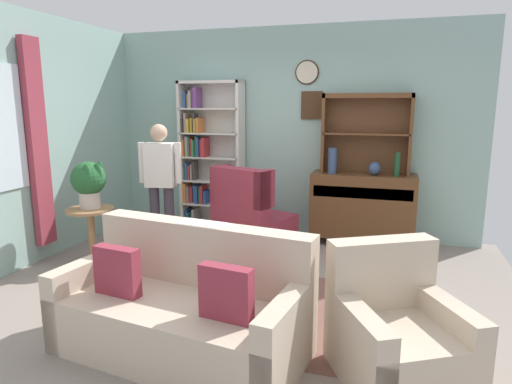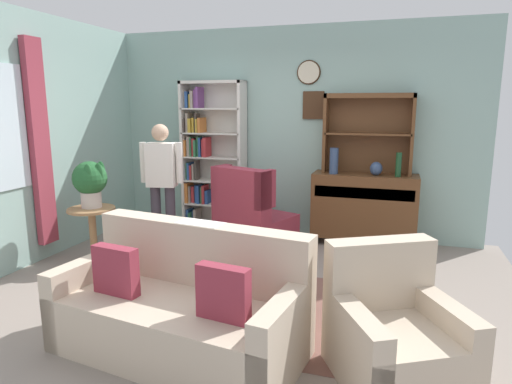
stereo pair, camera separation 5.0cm
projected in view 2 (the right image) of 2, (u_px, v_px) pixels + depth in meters
ground_plane at (240, 291)px, 4.33m from camera, size 5.40×4.60×0.02m
wall_back at (292, 133)px, 6.05m from camera, size 5.00×0.09×2.80m
wall_left at (16, 141)px, 4.75m from camera, size 0.16×4.20×2.80m
area_rug at (250, 306)px, 3.99m from camera, size 2.79×1.69×0.01m
bookshelf at (209, 157)px, 6.29m from camera, size 0.90×0.30×2.10m
sideboard at (364, 206)px, 5.67m from camera, size 1.30×0.45×0.92m
sideboard_hutch at (368, 123)px, 5.57m from camera, size 1.10×0.26×1.00m
vase_tall at (334, 161)px, 5.60m from camera, size 0.11×0.11×0.33m
vase_round at (376, 169)px, 5.47m from camera, size 0.15×0.15×0.17m
bottle_wine at (399, 165)px, 5.36m from camera, size 0.07×0.07×0.30m
couch_floral at (182, 309)px, 3.25m from camera, size 1.90×1.10×0.90m
armchair_floral at (394, 338)px, 2.90m from camera, size 1.03×1.05×0.88m
wingback_chair at (252, 220)px, 5.48m from camera, size 1.02×1.03×1.05m
plant_stand at (93, 229)px, 5.02m from camera, size 0.52×0.52×0.64m
potted_plant_large at (91, 181)px, 4.95m from camera, size 0.38×0.38×0.52m
potted_plant_small at (125, 256)px, 4.86m from camera, size 0.19×0.19×0.26m
person_reading at (162, 179)px, 5.30m from camera, size 0.53×0.26×1.56m
coffee_table at (248, 270)px, 3.90m from camera, size 0.80×0.50×0.42m
book_stack at (256, 257)px, 3.95m from camera, size 0.21×0.13×0.05m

